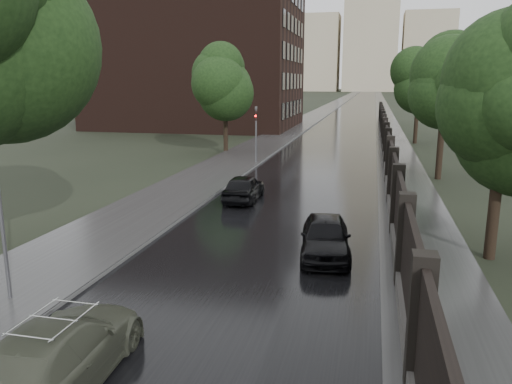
% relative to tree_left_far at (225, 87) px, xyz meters
% --- Properties ---
extents(ground, '(800.00, 800.00, 0.00)m').
position_rel_tree_left_far_xyz_m(ground, '(8.00, -30.00, -5.24)').
color(ground, black).
rests_on(ground, ground).
extents(road, '(8.00, 420.00, 0.02)m').
position_rel_tree_left_far_xyz_m(road, '(8.00, 160.00, -5.23)').
color(road, black).
rests_on(road, ground).
extents(sidewalk_left, '(4.00, 420.00, 0.16)m').
position_rel_tree_left_far_xyz_m(sidewalk_left, '(2.00, 160.00, -5.16)').
color(sidewalk_left, '#2D2D2D').
rests_on(sidewalk_left, ground).
extents(verge_right, '(3.00, 420.00, 0.08)m').
position_rel_tree_left_far_xyz_m(verge_right, '(13.50, 160.00, -5.20)').
color(verge_right, '#2D2D2D').
rests_on(verge_right, ground).
extents(fence_right, '(0.45, 75.72, 2.70)m').
position_rel_tree_left_far_xyz_m(fence_right, '(12.60, 2.01, -4.23)').
color(fence_right, '#383533').
rests_on(fence_right, ground).
extents(tree_left_far, '(4.25, 4.25, 7.39)m').
position_rel_tree_left_far_xyz_m(tree_left_far, '(0.00, 0.00, 0.00)').
color(tree_left_far, black).
rests_on(tree_left_far, ground).
extents(tree_right_a, '(4.08, 4.08, 7.01)m').
position_rel_tree_left_far_xyz_m(tree_right_a, '(15.50, -22.00, -0.29)').
color(tree_right_a, black).
rests_on(tree_right_a, ground).
extents(tree_right_b, '(4.08, 4.08, 7.01)m').
position_rel_tree_left_far_xyz_m(tree_right_b, '(15.50, -8.00, -0.29)').
color(tree_right_b, black).
rests_on(tree_right_b, ground).
extents(tree_right_c, '(4.08, 4.08, 7.01)m').
position_rel_tree_left_far_xyz_m(tree_right_c, '(15.50, 10.00, -0.29)').
color(tree_right_c, black).
rests_on(tree_right_c, ground).
extents(lamp_post, '(0.25, 0.12, 5.11)m').
position_rel_tree_left_far_xyz_m(lamp_post, '(2.60, -28.50, -2.57)').
color(lamp_post, '#59595E').
rests_on(lamp_post, ground).
extents(traffic_light, '(0.16, 0.32, 4.00)m').
position_rel_tree_left_far_xyz_m(traffic_light, '(3.70, -5.01, -2.84)').
color(traffic_light, '#59595E').
rests_on(traffic_light, ground).
extents(brick_building, '(24.00, 18.00, 20.00)m').
position_rel_tree_left_far_xyz_m(brick_building, '(-10.00, 22.00, 4.76)').
color(brick_building, black).
rests_on(brick_building, ground).
extents(stalinist_tower, '(92.00, 30.00, 159.00)m').
position_rel_tree_left_far_xyz_m(stalinist_tower, '(8.00, 270.00, 33.14)').
color(stalinist_tower, tan).
rests_on(stalinist_tower, ground).
extents(volga_sedan, '(2.26, 4.85, 1.37)m').
position_rel_tree_left_far_xyz_m(volga_sedan, '(6.05, -31.45, -4.56)').
color(volga_sedan, '#464A3B').
rests_on(volga_sedan, ground).
extents(hatchback_left, '(1.65, 3.86, 1.30)m').
position_rel_tree_left_far_xyz_m(hatchback_left, '(5.65, -16.00, -4.59)').
color(hatchback_left, black).
rests_on(hatchback_left, ground).
extents(car_right_near, '(1.98, 4.09, 1.34)m').
position_rel_tree_left_far_xyz_m(car_right_near, '(10.24, -22.98, -4.57)').
color(car_right_near, black).
rests_on(car_right_near, ground).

